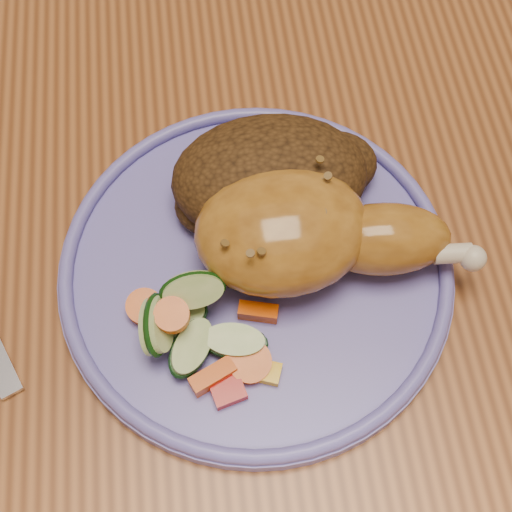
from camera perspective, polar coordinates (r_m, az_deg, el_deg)
name	(u,v)px	position (r m, az deg, el deg)	size (l,w,h in m)	color
ground	(299,418)	(1.25, 3.43, -12.83)	(4.00, 4.00, 0.00)	brown
dining_table	(339,220)	(0.63, 6.68, 2.88)	(0.90, 1.40, 0.75)	brown
plate	(256,270)	(0.50, 0.00, -1.11)	(0.27, 0.27, 0.01)	#665EBB
plate_rim	(256,263)	(0.49, 0.00, -0.54)	(0.27, 0.27, 0.01)	#665EBB
chicken_leg	(307,232)	(0.47, 4.11, 1.90)	(0.19, 0.10, 0.06)	#B17225
rice_pilaf	(274,177)	(0.50, 1.41, 6.31)	(0.15, 0.10, 0.06)	#402710
vegetable_pile	(195,329)	(0.46, -4.91, -5.84)	(0.10, 0.09, 0.05)	#A50A05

